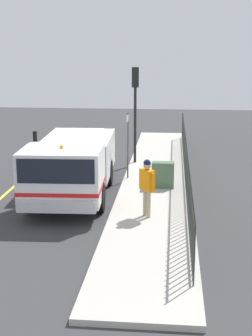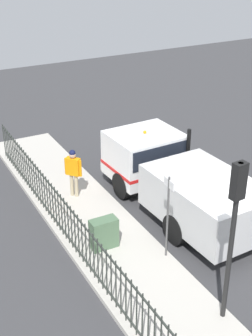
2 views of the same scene
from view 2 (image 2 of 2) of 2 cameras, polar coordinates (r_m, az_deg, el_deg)
ground_plane at (r=15.10m, az=11.16°, el=-8.58°), size 45.82×45.82×0.00m
sidewalk_slab at (r=13.62m, az=0.77°, el=-12.04°), size 2.57×20.83×0.14m
work_truck at (r=15.96m, az=5.67°, el=-0.92°), size 2.74×6.74×2.45m
worker_standing at (r=16.51m, az=-6.31°, el=-0.02°), size 0.49×0.53×1.76m
iron_fence at (r=12.75m, az=-3.61°, el=-10.70°), size 0.04×17.74×1.42m
traffic_light_near at (r=10.66m, az=12.85°, el=-5.24°), size 0.32×0.24×4.14m
utility_cabinet at (r=14.11m, az=-2.66°, el=-7.79°), size 0.81×0.41×0.94m
street_sign at (r=13.20m, az=5.02°, el=-4.81°), size 0.06×0.50×2.55m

